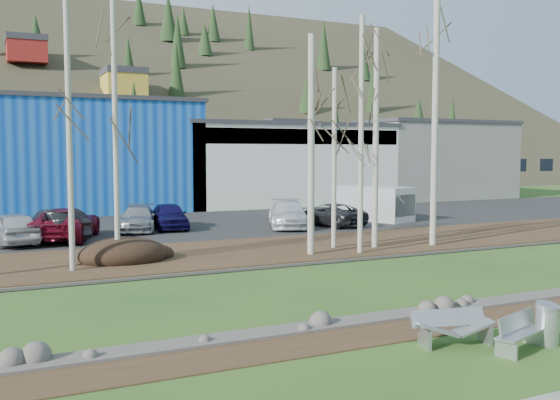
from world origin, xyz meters
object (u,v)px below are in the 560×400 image
car_3 (138,218)px  car_4 (170,216)px  van_white (377,203)px  bench_damaged (453,327)px  litter_bin (547,326)px  car_1 (57,224)px  seagull (543,318)px  bench_intact (520,332)px  car_0 (14,228)px  car_6 (288,214)px  car_2 (65,224)px  car_5 (330,214)px

car_3 → car_4: bearing=19.3°
car_4 → van_white: 13.00m
bench_damaged → car_3: 22.88m
litter_bin → car_1: (-8.48, 21.70, 0.46)m
seagull → car_4: (-3.65, 22.49, 0.70)m
bench_intact → car_0: bearing=95.7°
van_white → litter_bin: bearing=-131.3°
bench_intact → car_6: 22.20m
car_1 → car_2: (0.36, 0.02, 0.01)m
bench_intact → car_5: car_5 is taller
seagull → car_5: size_ratio=0.09×
car_0 → litter_bin: bearing=107.8°
litter_bin → van_white: size_ratio=0.17×
litter_bin → car_5: car_5 is taller
bench_intact → car_5: (7.40, 21.36, 0.38)m
bench_intact → bench_damaged: (-1.07, 0.95, -0.00)m
bench_intact → car_0: size_ratio=0.38×
bench_damaged → car_0: bearing=125.2°
car_0 → van_white: size_ratio=0.86×
car_4 → car_6: car_6 is taller
car_4 → car_5: car_4 is taller
car_1 → car_5: bearing=164.8°
seagull → car_6: 20.55m
car_6 → car_2: bearing=-158.6°
bench_intact → car_1: 23.03m
bench_damaged → car_2: (-6.16, 20.81, 0.51)m
litter_bin → car_0: bearing=116.3°
seagull → car_6: size_ratio=0.08×
litter_bin → bench_damaged: bearing=155.0°
car_2 → bench_intact: bearing=128.2°
bench_intact → van_white: (11.47, 22.54, 0.79)m
bench_damaged → litter_bin: bearing=-12.6°
car_0 → car_6: size_ratio=0.87×
car_4 → bench_intact: bearing=-79.6°
bench_damaged → car_6: (5.92, 20.71, 0.48)m
car_3 → car_6: 8.33m
litter_bin → car_6: (3.96, 21.63, 0.44)m
car_1 → car_4: (6.13, 2.06, -0.04)m
bench_damaged → car_5: size_ratio=0.41×
car_0 → van_white: van_white is taller
car_4 → car_0: bearing=-155.1°
van_white → car_1: bearing=166.3°
litter_bin → car_6: car_6 is taller
car_0 → car_5: bearing=172.1°
bench_intact → car_5: bearing=52.3°
car_2 → car_1: bearing=22.5°
bench_intact → van_white: 25.30m
seagull → van_white: 23.20m
car_5 → van_white: van_white is taller
car_2 → car_3: car_2 is taller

